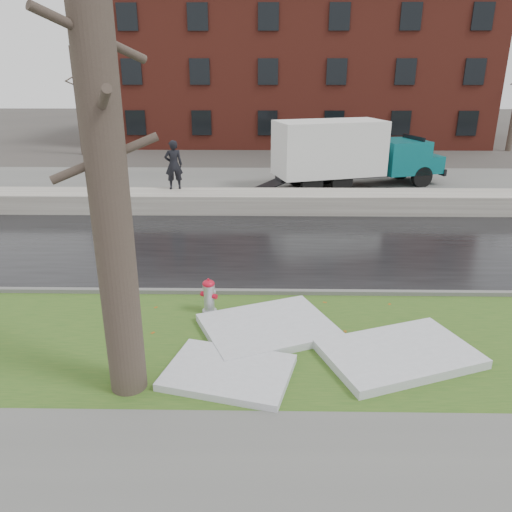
{
  "coord_description": "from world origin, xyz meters",
  "views": [
    {
      "loc": [
        -0.39,
        -10.17,
        5.27
      ],
      "look_at": [
        -0.58,
        1.09,
        1.0
      ],
      "focal_mm": 35.0,
      "sensor_mm": 36.0,
      "label": 1
    }
  ],
  "objects_px": {
    "fire_hydrant": "(209,294)",
    "box_truck": "(349,152)",
    "worker": "(174,165)",
    "tree": "(106,164)"
  },
  "relations": [
    {
      "from": "worker",
      "to": "fire_hydrant",
      "type": "bearing_deg",
      "value": 88.48
    },
    {
      "from": "box_truck",
      "to": "worker",
      "type": "height_order",
      "value": "box_truck"
    },
    {
      "from": "box_truck",
      "to": "worker",
      "type": "xyz_separation_m",
      "value": [
        -7.39,
        -3.63,
        0.08
      ]
    },
    {
      "from": "box_truck",
      "to": "worker",
      "type": "distance_m",
      "value": 8.23
    },
    {
      "from": "box_truck",
      "to": "worker",
      "type": "relative_size",
      "value": 4.84
    },
    {
      "from": "fire_hydrant",
      "to": "box_truck",
      "type": "distance_m",
      "value": 13.87
    },
    {
      "from": "box_truck",
      "to": "worker",
      "type": "bearing_deg",
      "value": -170.98
    },
    {
      "from": "fire_hydrant",
      "to": "box_truck",
      "type": "relative_size",
      "value": 0.09
    },
    {
      "from": "tree",
      "to": "fire_hydrant",
      "type": "bearing_deg",
      "value": 68.59
    },
    {
      "from": "tree",
      "to": "worker",
      "type": "relative_size",
      "value": 4.06
    }
  ]
}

